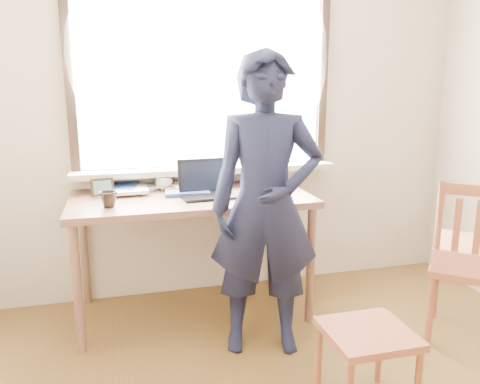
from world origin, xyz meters
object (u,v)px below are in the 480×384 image
object	(u,v)px
work_chair	(368,342)
desk	(191,208)
mug_white	(164,183)
mug_dark	(109,199)
person	(266,206)
laptop	(206,187)
side_chair	(474,258)

from	to	relation	value
work_chair	desk	bearing A→B (deg)	118.35
desk	mug_white	distance (m)	0.29
desk	mug_white	world-z (taller)	mug_white
work_chair	mug_white	bearing A→B (deg)	119.40
mug_dark	work_chair	xyz separation A→B (m)	(1.14, -1.00, -0.52)
person	desk	bearing A→B (deg)	135.54
laptop	side_chair	size ratio (longest dim) A/B	0.35
work_chair	person	xyz separation A→B (m)	(-0.30, 0.65, 0.51)
mug_white	mug_dark	bearing A→B (deg)	-132.44
desk	work_chair	bearing A→B (deg)	-61.65
mug_white	side_chair	bearing A→B (deg)	-30.43
work_chair	side_chair	world-z (taller)	side_chair
laptop	desk	bearing A→B (deg)	161.42
desk	laptop	distance (m)	0.17
desk	side_chair	bearing A→B (deg)	-26.73
desk	side_chair	size ratio (longest dim) A/B	1.53
desk	side_chair	xyz separation A→B (m)	(1.54, -0.78, -0.21)
mug_dark	laptop	bearing A→B (deg)	13.30
laptop	work_chair	bearing A→B (deg)	-64.72
desk	side_chair	distance (m)	1.74
side_chair	person	xyz separation A→B (m)	(-1.20, 0.25, 0.33)
work_chair	laptop	bearing A→B (deg)	115.28
desk	laptop	size ratio (longest dim) A/B	4.35
desk	side_chair	world-z (taller)	side_chair
desk	work_chair	world-z (taller)	desk
mug_dark	desk	bearing A→B (deg)	18.86
laptop	person	xyz separation A→B (m)	(0.24, -0.49, -0.02)
person	mug_white	bearing A→B (deg)	136.09
mug_white	work_chair	xyz separation A→B (m)	(0.78, -1.39, -0.52)
laptop	work_chair	xyz separation A→B (m)	(0.54, -1.14, -0.53)
mug_white	person	size ratio (longest dim) A/B	0.07
mug_white	side_chair	size ratio (longest dim) A/B	0.11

